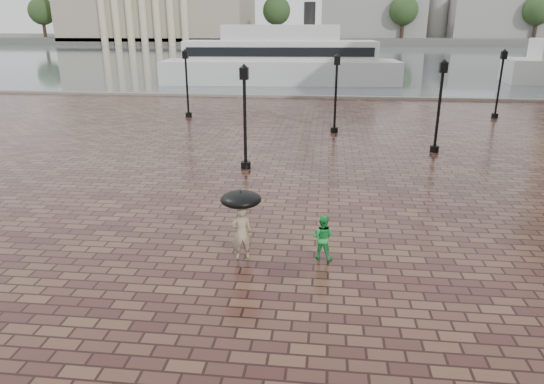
{
  "coord_description": "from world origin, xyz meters",
  "views": [
    {
      "loc": [
        -2.48,
        -10.6,
        6.16
      ],
      "look_at": [
        -4.01,
        2.93,
        1.4
      ],
      "focal_mm": 32.0,
      "sensor_mm": 36.0,
      "label": 1
    }
  ],
  "objects_px": {
    "ferry_near": "(280,60)",
    "child_pedestrian": "(322,237)",
    "street_lamps": "(343,94)",
    "adult_pedestrian": "(242,233)"
  },
  "relations": [
    {
      "from": "adult_pedestrian",
      "to": "child_pedestrian",
      "type": "xyz_separation_m",
      "value": [
        2.19,
        0.24,
        -0.14
      ]
    },
    {
      "from": "street_lamps",
      "to": "adult_pedestrian",
      "type": "xyz_separation_m",
      "value": [
        -3.06,
        -16.3,
        -1.56
      ]
    },
    {
      "from": "ferry_near",
      "to": "adult_pedestrian",
      "type": "bearing_deg",
      "value": -90.09
    },
    {
      "from": "adult_pedestrian",
      "to": "street_lamps",
      "type": "bearing_deg",
      "value": -117.58
    },
    {
      "from": "adult_pedestrian",
      "to": "child_pedestrian",
      "type": "distance_m",
      "value": 2.21
    },
    {
      "from": "street_lamps",
      "to": "adult_pedestrian",
      "type": "distance_m",
      "value": 16.66
    },
    {
      "from": "adult_pedestrian",
      "to": "ferry_near",
      "type": "bearing_deg",
      "value": -102.87
    },
    {
      "from": "ferry_near",
      "to": "child_pedestrian",
      "type": "bearing_deg",
      "value": -87.01
    },
    {
      "from": "street_lamps",
      "to": "ferry_near",
      "type": "height_order",
      "value": "ferry_near"
    },
    {
      "from": "street_lamps",
      "to": "child_pedestrian",
      "type": "bearing_deg",
      "value": -93.1
    }
  ]
}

